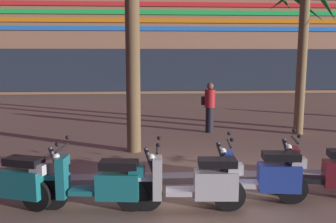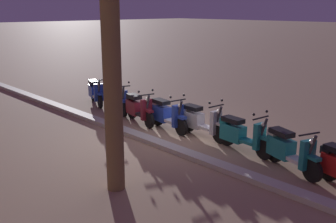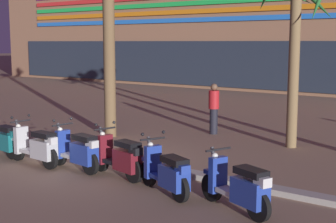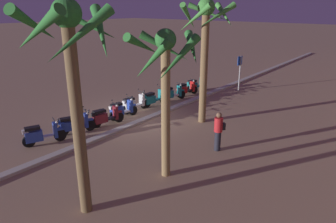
{
  "view_description": "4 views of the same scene",
  "coord_description": "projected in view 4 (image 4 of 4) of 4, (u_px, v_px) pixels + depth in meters",
  "views": [
    {
      "loc": [
        -1.3,
        -6.35,
        2.44
      ],
      "look_at": [
        -0.72,
        3.17,
        1.0
      ],
      "focal_mm": 38.45,
      "sensor_mm": 36.0,
      "label": 1
    },
    {
      "loc": [
        -7.75,
        7.15,
        3.59
      ],
      "look_at": [
        -0.88,
        0.71,
        1.1
      ],
      "focal_mm": 41.68,
      "sensor_mm": 36.0,
      "label": 2
    },
    {
      "loc": [
        8.88,
        -8.24,
        2.96
      ],
      "look_at": [
        0.76,
        2.7,
        1.01
      ],
      "focal_mm": 52.35,
      "sensor_mm": 36.0,
      "label": 3
    },
    {
      "loc": [
        10.88,
        10.73,
        5.6
      ],
      "look_at": [
        0.74,
        2.56,
        1.1
      ],
      "focal_mm": 32.77,
      "sensor_mm": 36.0,
      "label": 4
    }
  ],
  "objects": [
    {
      "name": "crossing_sign",
      "position": [
        240.0,
        69.0,
        20.85
      ],
      "size": [
        0.6,
        0.13,
        2.4
      ],
      "color": "#939399",
      "rests_on": "ground"
    },
    {
      "name": "palm_tree_near_sign",
      "position": [
        71.0,
        60.0,
        7.47
      ],
      "size": [
        2.56,
        2.49,
        5.8
      ],
      "color": "brown",
      "rests_on": "ground"
    },
    {
      "name": "ground_plane",
      "position": [
        139.0,
        118.0,
        16.2
      ],
      "size": [
        200.0,
        200.0,
        0.0
      ],
      "primitive_type": "plane",
      "color": "#93755B"
    },
    {
      "name": "palm_tree_mid_walkway",
      "position": [
        205.0,
        33.0,
        14.26
      ],
      "size": [
        2.71,
        2.76,
        5.95
      ],
      "color": "brown",
      "rests_on": "ground"
    },
    {
      "name": "palm_tree_far_corner",
      "position": [
        166.0,
        68.0,
        9.53
      ],
      "size": [
        2.31,
        2.55,
        4.97
      ],
      "color": "olive",
      "rests_on": "ground"
    },
    {
      "name": "scooter_teal_lead_nearest",
      "position": [
        153.0,
        98.0,
        18.02
      ],
      "size": [
        1.8,
        0.57,
        1.17
      ],
      "color": "black",
      "rests_on": "ground"
    },
    {
      "name": "curb_strip",
      "position": [
        146.0,
        119.0,
        15.88
      ],
      "size": [
        60.0,
        0.36,
        0.12
      ],
      "primitive_type": "cube",
      "color": "#ADA89E",
      "rests_on": "ground"
    },
    {
      "name": "scooter_maroon_mid_rear",
      "position": [
        105.0,
        117.0,
        14.99
      ],
      "size": [
        1.75,
        0.69,
        1.17
      ],
      "color": "black",
      "rests_on": "ground"
    },
    {
      "name": "scooter_teal_far_back",
      "position": [
        195.0,
        85.0,
        21.08
      ],
      "size": [
        1.74,
        0.73,
        1.04
      ],
      "color": "black",
      "rests_on": "ground"
    },
    {
      "name": "scooter_blue_mid_front",
      "position": [
        121.0,
        110.0,
        15.95
      ],
      "size": [
        1.76,
        0.6,
        1.17
      ],
      "color": "black",
      "rests_on": "ground"
    },
    {
      "name": "pedestrian_by_palm_tree",
      "position": [
        218.0,
        130.0,
        12.29
      ],
      "size": [
        0.44,
        0.41,
        1.63
      ],
      "color": "black",
      "rests_on": "ground"
    },
    {
      "name": "scooter_silver_last_in_row",
      "position": [
        133.0,
        104.0,
        16.95
      ],
      "size": [
        1.85,
        0.56,
        1.17
      ],
      "color": "black",
      "rests_on": "ground"
    },
    {
      "name": "scooter_red_second_in_line",
      "position": [
        185.0,
        89.0,
        20.01
      ],
      "size": [
        1.78,
        0.74,
        1.04
      ],
      "color": "black",
      "rests_on": "ground"
    },
    {
      "name": "scooter_blue_mid_centre",
      "position": [
        74.0,
        124.0,
        14.08
      ],
      "size": [
        1.65,
        0.86,
        1.17
      ],
      "color": "black",
      "rests_on": "ground"
    },
    {
      "name": "scooter_blue_tail_end",
      "position": [
        41.0,
        135.0,
        12.92
      ],
      "size": [
        1.7,
        0.85,
        1.04
      ],
      "color": "black",
      "rests_on": "ground"
    },
    {
      "name": "scooter_teal_gap_after_mid",
      "position": [
        171.0,
        93.0,
        18.99
      ],
      "size": [
        1.7,
        0.81,
        1.04
      ],
      "color": "black",
      "rests_on": "ground"
    }
  ]
}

